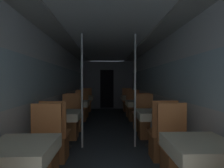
# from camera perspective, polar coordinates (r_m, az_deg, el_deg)

# --- Properties ---
(wall_left) EXTENTS (0.05, 10.05, 2.27)m
(wall_left) POSITION_cam_1_polar(r_m,az_deg,el_deg) (4.74, -17.07, -1.00)
(wall_left) COLOR silver
(wall_left) RESTS_ON ground_plane
(wall_right) EXTENTS (0.05, 10.05, 2.27)m
(wall_right) POSITION_cam_1_polar(r_m,az_deg,el_deg) (4.78, 14.31, -0.98)
(wall_right) COLOR silver
(wall_right) RESTS_ON ground_plane
(ceiling_panel) EXTENTS (2.58, 10.05, 0.07)m
(ceiling_panel) POSITION_cam_1_polar(r_m,az_deg,el_deg) (4.68, -1.33, 13.15)
(ceiling_panel) COLOR silver
(ceiling_panel) RESTS_ON wall_left
(bulkhead_far) EXTENTS (2.53, 0.09, 2.27)m
(bulkhead_far) POSITION_cam_1_polar(r_m,az_deg,el_deg) (8.44, -1.68, -0.37)
(bulkhead_far) COLOR slate
(bulkhead_far) RESTS_ON ground_plane
(dining_table_left_0) EXTENTS (0.64, 0.64, 0.72)m
(dining_table_left_0) POSITION_cam_1_polar(r_m,az_deg,el_deg) (2.03, -27.68, -19.45)
(dining_table_left_0) COLOR #4C4C51
(dining_table_left_0) RESTS_ON ground_plane
(chair_left_far_0) EXTENTS (0.42, 0.42, 1.02)m
(chair_left_far_0) POSITION_cam_1_polar(r_m,az_deg,el_deg) (2.64, -21.79, -21.77)
(chair_left_far_0) COLOR #9C5B31
(chair_left_far_0) RESTS_ON ground_plane
(dining_table_left_1) EXTENTS (0.64, 0.64, 0.72)m
(dining_table_left_1) POSITION_cam_1_polar(r_m,az_deg,el_deg) (3.66, -15.39, -10.19)
(dining_table_left_1) COLOR #4C4C51
(dining_table_left_1) RESTS_ON ground_plane
(chair_left_near_1) EXTENTS (0.42, 0.42, 1.02)m
(chair_left_near_1) POSITION_cam_1_polar(r_m,az_deg,el_deg) (3.20, -17.87, -17.67)
(chair_left_near_1) COLOR #9C5B31
(chair_left_near_1) RESTS_ON ground_plane
(chair_left_far_1) EXTENTS (0.42, 0.42, 1.02)m
(chair_left_far_1) POSITION_cam_1_polar(r_m,az_deg,el_deg) (4.28, -13.55, -12.85)
(chair_left_far_1) COLOR #9C5B31
(chair_left_far_1) RESTS_ON ground_plane
(support_pole_left_1) EXTENTS (0.04, 0.04, 2.27)m
(support_pole_left_1) POSITION_cam_1_polar(r_m,az_deg,el_deg) (3.53, -9.76, -2.16)
(support_pole_left_1) COLOR silver
(support_pole_left_1) RESTS_ON ground_plane
(dining_table_left_2) EXTENTS (0.64, 0.64, 0.72)m
(dining_table_left_2) POSITION_cam_1_polar(r_m,az_deg,el_deg) (5.38, -11.01, -6.59)
(dining_table_left_2) COLOR #4C4C51
(dining_table_left_2) RESTS_ON ground_plane
(chair_left_near_2) EXTENTS (0.42, 0.42, 1.02)m
(chair_left_near_2) POSITION_cam_1_polar(r_m,az_deg,el_deg) (4.87, -12.08, -11.14)
(chair_left_near_2) COLOR #9C5B31
(chair_left_near_2) RESTS_ON ground_plane
(chair_left_far_2) EXTENTS (0.42, 0.42, 1.02)m
(chair_left_far_2) POSITION_cam_1_polar(r_m,az_deg,el_deg) (5.99, -10.14, -8.85)
(chair_left_far_2) COLOR #9C5B31
(chair_left_far_2) RESTS_ON ground_plane
(dining_table_left_3) EXTENTS (0.64, 0.64, 0.72)m
(dining_table_left_3) POSITION_cam_1_polar(r_m,az_deg,el_deg) (7.12, -8.79, -4.73)
(dining_table_left_3) COLOR #4C4C51
(dining_table_left_3) RESTS_ON ground_plane
(chair_left_near_3) EXTENTS (0.42, 0.42, 1.02)m
(chair_left_near_3) POSITION_cam_1_polar(r_m,az_deg,el_deg) (6.59, -9.38, -7.94)
(chair_left_near_3) COLOR #9C5B31
(chair_left_near_3) RESTS_ON ground_plane
(chair_left_far_3) EXTENTS (0.42, 0.42, 1.02)m
(chair_left_far_3) POSITION_cam_1_polar(r_m,az_deg,el_deg) (7.73, -8.29, -6.62)
(chair_left_far_3) COLOR #9C5B31
(chair_left_far_3) RESTS_ON ground_plane
(dining_table_right_0) EXTENTS (0.64, 0.64, 0.72)m
(dining_table_right_0) POSITION_cam_1_polar(r_m,az_deg,el_deg) (2.09, 26.74, -18.90)
(dining_table_right_0) COLOR #4C4C51
(dining_table_right_0) RESTS_ON ground_plane
(chair_right_far_0) EXTENTS (0.42, 0.42, 1.02)m
(chair_right_far_0) POSITION_cam_1_polar(r_m,az_deg,el_deg) (2.69, 20.29, -21.39)
(chair_right_far_0) COLOR #9C5B31
(chair_right_far_0) RESTS_ON ground_plane
(dining_table_right_1) EXTENTS (0.64, 0.64, 0.72)m
(dining_table_right_1) POSITION_cam_1_polar(r_m,az_deg,el_deg) (3.69, 13.11, -10.09)
(dining_table_right_1) COLOR #4C4C51
(dining_table_right_1) RESTS_ON ground_plane
(chair_right_near_1) EXTENTS (0.42, 0.42, 1.02)m
(chair_right_near_1) POSITION_cam_1_polar(r_m,az_deg,el_deg) (3.23, 15.91, -17.46)
(chair_right_near_1) COLOR #9C5B31
(chair_right_near_1) RESTS_ON ground_plane
(chair_right_far_1) EXTENTS (0.42, 0.42, 1.02)m
(chair_right_far_1) POSITION_cam_1_polar(r_m,az_deg,el_deg) (4.30, 11.03, -12.76)
(chair_right_far_1) COLOR #9C5B31
(chair_right_far_1) RESTS_ON ground_plane
(support_pole_right_1) EXTENTS (0.04, 0.04, 2.27)m
(support_pole_right_1) POSITION_cam_1_polar(r_m,az_deg,el_deg) (3.55, 7.55, -2.14)
(support_pole_right_1) COLOR silver
(support_pole_right_1) RESTS_ON ground_plane
(dining_table_right_2) EXTENTS (0.64, 0.64, 0.72)m
(dining_table_right_2) POSITION_cam_1_polar(r_m,az_deg,el_deg) (5.40, 8.13, -6.56)
(dining_table_right_2) COLOR #4C4C51
(dining_table_right_2) RESTS_ON ground_plane
(chair_right_near_2) EXTENTS (0.42, 0.42, 1.02)m
(chair_right_near_2) POSITION_cam_1_polar(r_m,az_deg,el_deg) (4.89, 9.35, -11.07)
(chair_right_near_2) COLOR #9C5B31
(chair_right_near_2) RESTS_ON ground_plane
(chair_right_far_2) EXTENTS (0.42, 0.42, 1.02)m
(chair_right_far_2) POSITION_cam_1_polar(r_m,az_deg,el_deg) (6.01, 7.14, -8.81)
(chair_right_far_2) COLOR #9C5B31
(chair_right_far_2) RESTS_ON ground_plane
(dining_table_right_3) EXTENTS (0.64, 0.64, 0.72)m
(dining_table_right_3) POSITION_cam_1_polar(r_m,az_deg,el_deg) (7.14, 5.60, -4.71)
(dining_table_right_3) COLOR #4C4C51
(dining_table_right_3) RESTS_ON ground_plane
(chair_right_near_3) EXTENTS (0.42, 0.42, 1.02)m
(chair_right_near_3) POSITION_cam_1_polar(r_m,az_deg,el_deg) (6.61, 6.27, -7.91)
(chair_right_near_3) COLOR #9C5B31
(chair_right_near_3) RESTS_ON ground_plane
(chair_right_far_3) EXTENTS (0.42, 0.42, 1.02)m
(chair_right_far_3) POSITION_cam_1_polar(r_m,az_deg,el_deg) (7.74, 5.02, -6.60)
(chair_right_far_3) COLOR #9C5B31
(chair_right_far_3) RESTS_ON ground_plane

